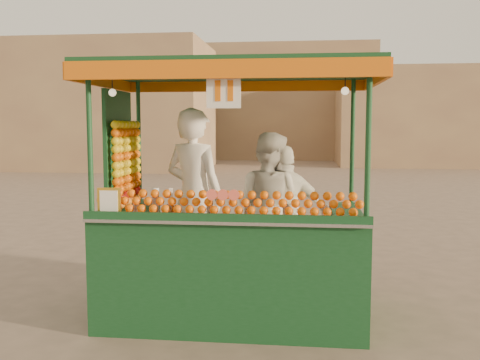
# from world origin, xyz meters

# --- Properties ---
(ground) EXTENTS (90.00, 90.00, 0.00)m
(ground) POSITION_xyz_m (0.00, 0.00, 0.00)
(ground) COLOR brown
(ground) RESTS_ON ground
(building_left) EXTENTS (10.00, 6.00, 6.00)m
(building_left) POSITION_xyz_m (-9.00, 20.00, 3.00)
(building_left) COLOR #9E805A
(building_left) RESTS_ON ground
(building_right) EXTENTS (9.00, 6.00, 5.00)m
(building_right) POSITION_xyz_m (7.00, 24.00, 2.50)
(building_right) COLOR #9E805A
(building_right) RESTS_ON ground
(building_center) EXTENTS (14.00, 7.00, 7.00)m
(building_center) POSITION_xyz_m (-2.00, 30.00, 3.50)
(building_center) COLOR #9E805A
(building_center) RESTS_ON ground
(juice_cart) EXTENTS (2.99, 1.94, 2.72)m
(juice_cart) POSITION_xyz_m (-0.17, -0.17, 0.89)
(juice_cart) COLOR #0F3919
(juice_cart) RESTS_ON ground
(vendor_left) EXTENTS (0.84, 0.71, 1.97)m
(vendor_left) POSITION_xyz_m (-0.57, 0.08, 1.30)
(vendor_left) COLOR white
(vendor_left) RESTS_ON ground
(vendor_middle) EXTENTS (1.00, 0.90, 1.70)m
(vendor_middle) POSITION_xyz_m (0.25, 0.28, 1.16)
(vendor_middle) COLOR beige
(vendor_middle) RESTS_ON ground
(vendor_right) EXTENTS (0.97, 0.56, 1.55)m
(vendor_right) POSITION_xyz_m (0.45, 0.31, 1.09)
(vendor_right) COLOR white
(vendor_right) RESTS_ON ground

